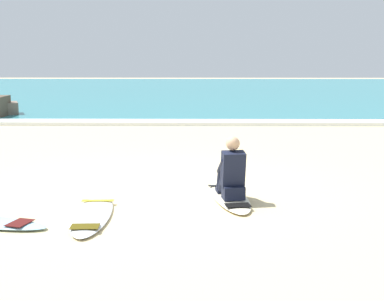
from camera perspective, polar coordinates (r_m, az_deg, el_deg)
name	(u,v)px	position (r m, az deg, el deg)	size (l,w,h in m)	color
ground_plane	(156,190)	(9.40, -3.72, -4.00)	(80.00, 80.00, 0.00)	beige
sea	(186,92)	(31.44, -0.60, 5.99)	(80.00, 28.00, 0.10)	teal
breaking_foam	(176,122)	(17.81, -1.61, 2.88)	(80.00, 0.90, 0.11)	white
surfboard_main	(229,196)	(8.85, 3.80, -4.65)	(0.80, 2.11, 0.08)	#EFE5C6
surfer_seated	(232,174)	(8.57, 4.06, -2.39)	(0.45, 0.74, 0.95)	black
surfboard_spare_near	(92,214)	(8.00, -10.08, -6.39)	(0.62, 2.13, 0.08)	silver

